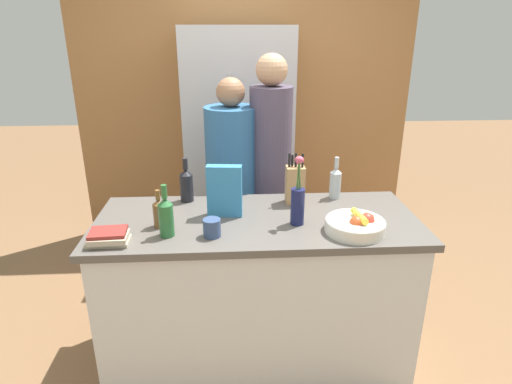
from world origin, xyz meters
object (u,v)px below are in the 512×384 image
(refrigerator, at_px, (239,146))
(person_at_sink, at_px, (232,183))
(cereal_box, at_px, (225,191))
(flower_vase, at_px, (298,201))
(bottle_vinegar, at_px, (335,182))
(fruit_bowl, at_px, (356,225))
(knife_block, at_px, (295,184))
(bottle_oil, at_px, (159,212))
(person_in_blue, at_px, (270,167))
(bottle_wine, at_px, (166,216))
(bottle_water, at_px, (186,184))
(coffee_mug, at_px, (212,227))
(book_stack, at_px, (109,237))

(refrigerator, distance_m, person_at_sink, 0.75)
(cereal_box, bearing_deg, person_at_sink, 85.69)
(flower_vase, distance_m, bottle_vinegar, 0.46)
(fruit_bowl, distance_m, knife_block, 0.49)
(fruit_bowl, distance_m, person_at_sink, 1.06)
(fruit_bowl, bearing_deg, bottle_oil, 172.89)
(bottle_vinegar, relative_size, person_at_sink, 0.16)
(cereal_box, height_order, bottle_oil, cereal_box)
(person_at_sink, distance_m, person_in_blue, 0.28)
(refrigerator, height_order, bottle_vinegar, refrigerator)
(refrigerator, height_order, bottle_wine, refrigerator)
(bottle_water, bearing_deg, fruit_bowl, -28.21)
(flower_vase, relative_size, cereal_box, 1.29)
(person_at_sink, bearing_deg, bottle_vinegar, -37.12)
(fruit_bowl, height_order, coffee_mug, fruit_bowl)
(fruit_bowl, distance_m, bottle_oil, 1.01)
(fruit_bowl, distance_m, coffee_mug, 0.73)
(refrigerator, xyz_separation_m, fruit_bowl, (0.56, -1.60, 0.00))
(bottle_wine, bearing_deg, fruit_bowl, -1.00)
(book_stack, relative_size, bottle_wine, 0.74)
(cereal_box, relative_size, bottle_vinegar, 1.11)
(bottle_water, relative_size, person_at_sink, 0.17)
(bottle_vinegar, distance_m, person_in_blue, 0.51)
(cereal_box, height_order, bottle_water, cereal_box)
(person_in_blue, bearing_deg, fruit_bowl, -88.62)
(knife_block, distance_m, person_in_blue, 0.44)
(fruit_bowl, xyz_separation_m, bottle_water, (-0.89, 0.48, 0.06))
(cereal_box, distance_m, bottle_wine, 0.37)
(coffee_mug, bearing_deg, person_in_blue, 66.23)
(bottle_oil, height_order, person_at_sink, person_at_sink)
(flower_vase, xyz_separation_m, person_in_blue, (-0.08, 0.72, -0.04))
(refrigerator, bearing_deg, bottle_wine, -103.89)
(refrigerator, bearing_deg, person_at_sink, -94.57)
(bottle_water, height_order, person_in_blue, person_in_blue)
(book_stack, xyz_separation_m, person_at_sink, (0.60, 0.91, -0.06))
(knife_block, distance_m, cereal_box, 0.44)
(bottle_water, bearing_deg, person_at_sink, 53.86)
(bottle_wine, bearing_deg, bottle_water, 82.92)
(knife_block, bearing_deg, coffee_mug, -139.02)
(bottle_vinegar, height_order, bottle_water, bottle_water)
(flower_vase, distance_m, bottle_wine, 0.68)
(refrigerator, bearing_deg, flower_vase, -79.50)
(knife_block, distance_m, bottle_water, 0.64)
(fruit_bowl, relative_size, bottle_wine, 1.13)
(person_at_sink, bearing_deg, refrigerator, 79.90)
(bottle_wine, relative_size, person_at_sink, 0.17)
(cereal_box, distance_m, person_in_blue, 0.66)
(book_stack, bearing_deg, person_in_blue, 45.83)
(book_stack, height_order, bottle_oil, bottle_oil)
(flower_vase, relative_size, bottle_wine, 1.38)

